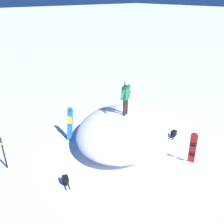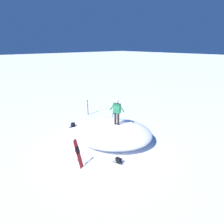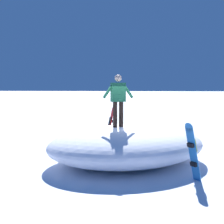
{
  "view_description": "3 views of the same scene",
  "coord_description": "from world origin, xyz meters",
  "px_view_note": "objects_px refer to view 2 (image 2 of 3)",
  "views": [
    {
      "loc": [
        -6.67,
        -6.55,
        6.28
      ],
      "look_at": [
        -0.49,
        0.86,
        1.48
      ],
      "focal_mm": 38.51,
      "sensor_mm": 36.0,
      "label": 1
    },
    {
      "loc": [
        7.69,
        -6.43,
        6.0
      ],
      "look_at": [
        -0.54,
        0.9,
        1.81
      ],
      "focal_mm": 28.64,
      "sensor_mm": 36.0,
      "label": 2
    },
    {
      "loc": [
        -0.58,
        10.03,
        2.53
      ],
      "look_at": [
        0.32,
        1.04,
        1.72
      ],
      "focal_mm": 47.76,
      "sensor_mm": 36.0,
      "label": 3
    }
  ],
  "objects_px": {
    "snowboard_secondary_upright": "(78,153)",
    "trail_marker_pole": "(88,107)",
    "snowboarder_standing": "(117,111)",
    "backpack_far": "(73,125)",
    "backpack_near": "(119,161)",
    "snowboard_primary_upright": "(113,115)"
  },
  "relations": [
    {
      "from": "snowboard_secondary_upright",
      "to": "trail_marker_pole",
      "type": "xyz_separation_m",
      "value": [
        -5.79,
        4.57,
        -0.07
      ]
    },
    {
      "from": "snowboarder_standing",
      "to": "backpack_far",
      "type": "bearing_deg",
      "value": -165.14
    },
    {
      "from": "backpack_near",
      "to": "trail_marker_pole",
      "type": "relative_size",
      "value": 0.43
    },
    {
      "from": "snowboarder_standing",
      "to": "snowboard_primary_upright",
      "type": "relative_size",
      "value": 1.05
    },
    {
      "from": "snowboard_secondary_upright",
      "to": "backpack_near",
      "type": "height_order",
      "value": "snowboard_secondary_upright"
    },
    {
      "from": "backpack_far",
      "to": "snowboarder_standing",
      "type": "bearing_deg",
      "value": 14.86
    },
    {
      "from": "backpack_near",
      "to": "trail_marker_pole",
      "type": "height_order",
      "value": "trail_marker_pole"
    },
    {
      "from": "snowboarder_standing",
      "to": "backpack_near",
      "type": "distance_m",
      "value": 3.09
    },
    {
      "from": "backpack_far",
      "to": "trail_marker_pole",
      "type": "bearing_deg",
      "value": 119.92
    },
    {
      "from": "snowboard_secondary_upright",
      "to": "backpack_far",
      "type": "distance_m",
      "value": 5.03
    },
    {
      "from": "backpack_far",
      "to": "trail_marker_pole",
      "type": "height_order",
      "value": "trail_marker_pole"
    },
    {
      "from": "snowboard_secondary_upright",
      "to": "backpack_near",
      "type": "relative_size",
      "value": 2.66
    },
    {
      "from": "snowboard_primary_upright",
      "to": "backpack_far",
      "type": "distance_m",
      "value": 3.18
    },
    {
      "from": "snowboarder_standing",
      "to": "trail_marker_pole",
      "type": "distance_m",
      "value": 5.52
    },
    {
      "from": "snowboard_primary_upright",
      "to": "backpack_far",
      "type": "xyz_separation_m",
      "value": [
        -1.77,
        -2.57,
        -0.64
      ]
    },
    {
      "from": "snowboard_primary_upright",
      "to": "backpack_near",
      "type": "distance_m",
      "value": 4.99
    },
    {
      "from": "snowboard_primary_upright",
      "to": "snowboarder_standing",
      "type": "bearing_deg",
      "value": -36.76
    },
    {
      "from": "snowboarder_standing",
      "to": "backpack_far",
      "type": "distance_m",
      "value": 4.44
    },
    {
      "from": "backpack_near",
      "to": "trail_marker_pole",
      "type": "distance_m",
      "value": 7.56
    },
    {
      "from": "snowboarder_standing",
      "to": "backpack_near",
      "type": "height_order",
      "value": "snowboarder_standing"
    },
    {
      "from": "snowboard_primary_upright",
      "to": "snowboard_secondary_upright",
      "type": "height_order",
      "value": "snowboard_secondary_upright"
    },
    {
      "from": "snowboard_primary_upright",
      "to": "snowboard_secondary_upright",
      "type": "bearing_deg",
      "value": -60.86
    }
  ]
}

